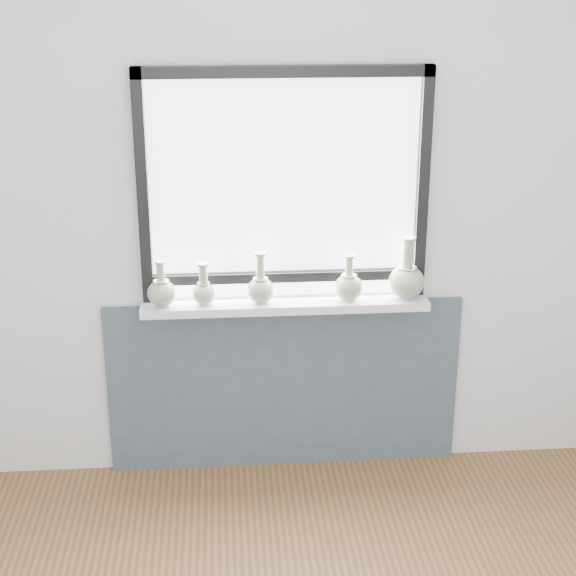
{
  "coord_description": "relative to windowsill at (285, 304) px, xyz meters",
  "views": [
    {
      "loc": [
        -0.29,
        -2.06,
        2.36
      ],
      "look_at": [
        0.0,
        1.55,
        1.02
      ],
      "focal_mm": 55.0,
      "sensor_mm": 36.0,
      "label": 1
    }
  ],
  "objects": [
    {
      "name": "back_wall",
      "position": [
        0.0,
        0.1,
        0.42
      ],
      "size": [
        3.6,
        0.02,
        2.6
      ],
      "primitive_type": "cube",
      "color": "silver",
      "rests_on": "ground"
    },
    {
      "name": "apron_panel",
      "position": [
        0.0,
        0.07,
        -0.45
      ],
      "size": [
        1.7,
        0.03,
        0.86
      ],
      "primitive_type": "cube",
      "color": "#43535E",
      "rests_on": "ground"
    },
    {
      "name": "vase_a",
      "position": [
        -0.56,
        -0.02,
        0.09
      ],
      "size": [
        0.13,
        0.13,
        0.21
      ],
      "rotation": [
        0.0,
        0.0,
        0.03
      ],
      "color": "#9BAB87",
      "rests_on": "windowsill"
    },
    {
      "name": "window",
      "position": [
        0.0,
        0.06,
        0.56
      ],
      "size": [
        1.3,
        0.06,
        1.05
      ],
      "color": "black",
      "rests_on": "windowsill"
    },
    {
      "name": "vase_b",
      "position": [
        -0.37,
        -0.02,
        0.08
      ],
      "size": [
        0.11,
        0.11,
        0.2
      ],
      "rotation": [
        0.0,
        0.0,
        0.35
      ],
      "color": "#9BAB87",
      "rests_on": "windowsill"
    },
    {
      "name": "vase_c",
      "position": [
        -0.11,
        -0.02,
        0.09
      ],
      "size": [
        0.13,
        0.13,
        0.24
      ],
      "rotation": [
        0.0,
        0.0,
        0.4
      ],
      "color": "#9BAB87",
      "rests_on": "windowsill"
    },
    {
      "name": "vase_d",
      "position": [
        0.29,
        -0.01,
        0.09
      ],
      "size": [
        0.13,
        0.13,
        0.22
      ],
      "rotation": [
        0.0,
        0.0,
        0.0
      ],
      "color": "#9BAB87",
      "rests_on": "windowsill"
    },
    {
      "name": "vase_e",
      "position": [
        0.56,
        -0.01,
        0.11
      ],
      "size": [
        0.17,
        0.17,
        0.29
      ],
      "rotation": [
        0.0,
        0.0,
        -0.28
      ],
      "color": "#9BAB87",
      "rests_on": "windowsill"
    },
    {
      "name": "windowsill",
      "position": [
        0.0,
        0.0,
        0.0
      ],
      "size": [
        1.32,
        0.18,
        0.04
      ],
      "primitive_type": "cube",
      "color": "white",
      "rests_on": "apron_panel"
    }
  ]
}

